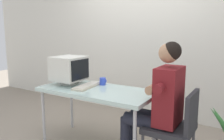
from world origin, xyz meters
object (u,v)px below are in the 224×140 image
(office_chair, at_px, (176,125))
(person_seated, at_px, (158,100))
(crt_monitor, at_px, (69,69))
(desk, at_px, (97,93))
(desk_mug, at_px, (103,81))
(keyboard, at_px, (88,86))

(office_chair, bearing_deg, person_seated, 180.00)
(crt_monitor, bearing_deg, desk, -4.26)
(crt_monitor, relative_size, person_seated, 0.30)
(desk, height_order, person_seated, person_seated)
(desk, xyz_separation_m, crt_monitor, (-0.45, 0.03, 0.25))
(crt_monitor, distance_m, office_chair, 1.48)
(person_seated, bearing_deg, crt_monitor, -179.89)
(crt_monitor, height_order, office_chair, crt_monitor)
(desk, distance_m, office_chair, 0.98)
(office_chair, distance_m, desk_mug, 1.07)
(desk, xyz_separation_m, person_seated, (0.76, 0.04, 0.03))
(desk, xyz_separation_m, desk_mug, (-0.06, 0.22, 0.10))
(desk, bearing_deg, keyboard, 170.69)
(office_chair, relative_size, person_seated, 0.63)
(crt_monitor, height_order, desk_mug, crt_monitor)
(desk, height_order, desk_mug, desk_mug)
(desk, relative_size, person_seated, 1.07)
(crt_monitor, relative_size, keyboard, 0.80)
(keyboard, distance_m, office_chair, 1.14)
(person_seated, height_order, desk_mug, person_seated)
(office_chair, height_order, desk_mug, office_chair)
(office_chair, bearing_deg, crt_monitor, -179.91)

